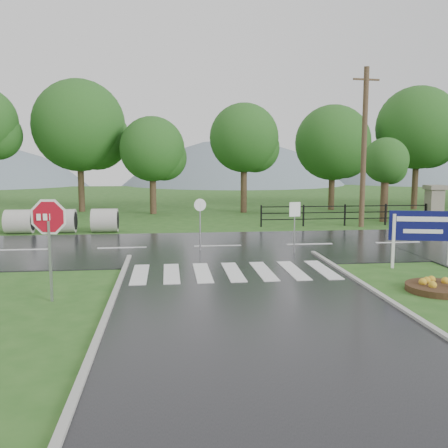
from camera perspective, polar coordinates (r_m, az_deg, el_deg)
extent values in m
plane|color=#29561C|center=(11.55, 4.38, -11.25)|extent=(120.00, 120.00, 0.00)
cube|color=black|center=(21.17, -0.71, -2.63)|extent=(90.00, 8.00, 0.04)
cube|color=silver|center=(16.18, -9.58, -5.66)|extent=(0.50, 2.80, 0.02)
cube|color=silver|center=(16.15, -6.02, -5.62)|extent=(0.50, 2.80, 0.02)
cube|color=silver|center=(16.19, -2.46, -5.56)|extent=(0.50, 2.80, 0.02)
cube|color=silver|center=(16.29, 1.06, -5.47)|extent=(0.50, 2.80, 0.02)
cube|color=silver|center=(16.45, 4.53, -5.37)|extent=(0.50, 2.80, 0.02)
cube|color=silver|center=(16.66, 7.92, -5.25)|extent=(0.50, 2.80, 0.02)
cube|color=silver|center=(16.94, 11.22, -5.11)|extent=(0.50, 2.80, 0.02)
cube|color=#A3A39B|center=(7.82, -17.64, -21.10)|extent=(0.15, 24.00, 0.12)
cube|color=gray|center=(30.82, 22.88, 1.81)|extent=(0.80, 0.80, 2.00)
cube|color=#6B6659|center=(30.75, 22.98, 3.89)|extent=(1.00, 1.00, 0.24)
cube|color=black|center=(28.68, 13.63, 0.61)|extent=(9.50, 0.05, 0.05)
cube|color=black|center=(28.65, 13.65, 1.30)|extent=(9.50, 0.05, 0.05)
cube|color=black|center=(28.61, 13.67, 2.00)|extent=(9.50, 0.05, 0.05)
cube|color=black|center=(27.40, 4.27, 0.90)|extent=(0.08, 0.08, 1.20)
cube|color=black|center=(30.62, 22.02, 1.07)|extent=(0.08, 0.08, 1.20)
sphere|color=slate|center=(79.24, 1.08, -7.95)|extent=(48.00, 48.00, 48.00)
sphere|color=slate|center=(86.40, 19.88, -4.16)|extent=(36.00, 36.00, 36.00)
cylinder|color=#9E9B93|center=(26.96, -22.36, 0.26)|extent=(1.30, 1.20, 1.20)
cylinder|color=#9E9B93|center=(26.46, -17.98, 0.33)|extent=(1.30, 1.20, 1.20)
cylinder|color=#9E9B93|center=(26.12, -13.47, 0.40)|extent=(1.30, 1.20, 1.20)
cube|color=#939399|center=(13.71, -19.22, -4.07)|extent=(0.06, 0.06, 2.12)
cylinder|color=white|center=(13.55, -19.42, 0.77)|extent=(1.26, 0.19, 1.27)
cylinder|color=#AA0B1D|center=(13.54, -19.43, 0.77)|extent=(1.10, 0.17, 1.11)
cube|color=silver|center=(17.89, 18.79, -1.87)|extent=(0.11, 0.11, 1.86)
cube|color=#0B0E49|center=(18.28, 21.76, -0.19)|extent=(2.18, 0.57, 1.02)
cube|color=white|center=(18.22, 21.85, 0.52)|extent=(1.72, 0.42, 0.17)
cube|color=white|center=(18.27, 21.79, -0.78)|extent=(1.27, 0.31, 0.14)
cylinder|color=#332111|center=(15.37, 23.34, -6.75)|extent=(1.82, 1.82, 0.18)
cube|color=#939399|center=(19.55, 8.04, -0.69)|extent=(0.04, 0.04, 1.93)
cube|color=white|center=(19.43, 8.10, 1.67)|extent=(0.45, 0.10, 0.56)
cylinder|color=#939399|center=(20.05, -2.75, -0.34)|extent=(0.06, 0.06, 1.98)
cylinder|color=white|center=(19.92, -2.76, 2.20)|extent=(0.49, 0.14, 0.50)
cylinder|color=#473523|center=(28.31, 15.70, 8.34)|extent=(0.29, 0.29, 8.57)
cube|color=brown|center=(28.62, 15.96, 15.60)|extent=(1.52, 0.28, 0.10)
cylinder|color=#3D2B1C|center=(31.07, 17.84, 3.04)|extent=(0.39, 0.39, 3.04)
sphere|color=#1C4D18|center=(31.00, 18.00, 6.95)|extent=(2.65, 2.65, 2.65)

